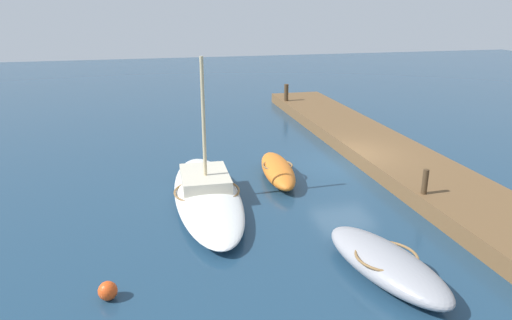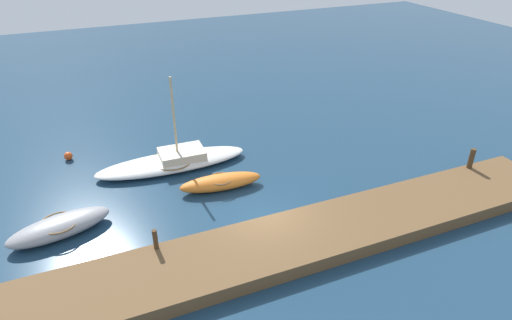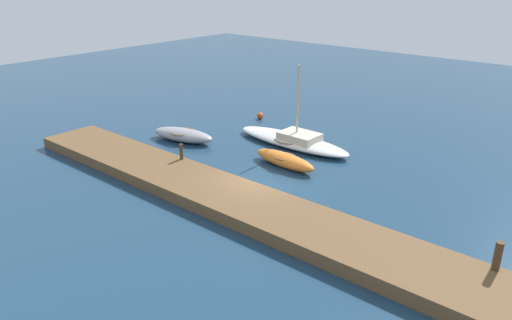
% 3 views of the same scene
% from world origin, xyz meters
% --- Properties ---
extents(ground_plane, '(84.00, 84.00, 0.00)m').
position_xyz_m(ground_plane, '(0.00, 0.00, 0.00)').
color(ground_plane, navy).
extents(dock_platform, '(27.13, 3.28, 0.59)m').
position_xyz_m(dock_platform, '(0.00, -2.02, 0.29)').
color(dock_platform, brown).
rests_on(dock_platform, ground_plane).
extents(sailboat_white, '(7.92, 2.35, 4.91)m').
position_xyz_m(sailboat_white, '(-2.42, 6.20, 0.36)').
color(sailboat_white, white).
rests_on(sailboat_white, ground_plane).
extents(rowboat_grey, '(4.39, 2.40, 0.77)m').
position_xyz_m(rowboat_grey, '(-8.12, 2.49, 0.39)').
color(rowboat_grey, '#939399').
rests_on(rowboat_grey, ground_plane).
extents(rowboat_orange, '(4.08, 1.46, 0.72)m').
position_xyz_m(rowboat_orange, '(-0.82, 3.24, 0.37)').
color(rowboat_orange, orange).
rests_on(rowboat_orange, ground_plane).
extents(mooring_post_west, '(0.19, 0.19, 0.84)m').
position_xyz_m(mooring_post_west, '(-4.72, -0.63, 1.00)').
color(mooring_post_west, '#47331E').
rests_on(mooring_post_west, dock_platform).
extents(mooring_post_mid_west, '(0.26, 0.26, 1.04)m').
position_xyz_m(mooring_post_mid_west, '(10.99, -0.63, 1.11)').
color(mooring_post_mid_west, '#47331E').
rests_on(mooring_post_mid_west, dock_platform).
extents(marker_buoy, '(0.45, 0.45, 0.45)m').
position_xyz_m(marker_buoy, '(-7.52, 9.19, 0.22)').
color(marker_buoy, '#E54C19').
rests_on(marker_buoy, ground_plane).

